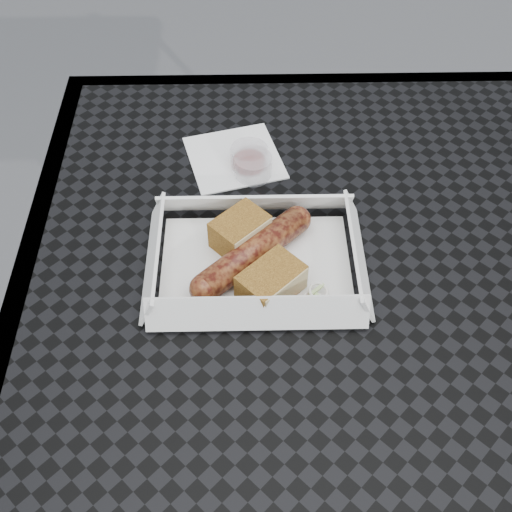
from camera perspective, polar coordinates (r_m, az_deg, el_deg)
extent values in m
plane|color=#565658|center=(1.41, 4.98, -20.72)|extent=(60.00, 60.00, 0.00)
cube|color=black|center=(0.76, 8.64, -1.68)|extent=(0.80, 0.80, 0.01)
cube|color=black|center=(1.05, 6.07, 14.77)|extent=(0.80, 0.03, 0.03)
cube|color=black|center=(0.80, -19.86, -2.32)|extent=(0.03, 0.80, 0.03)
cylinder|color=black|center=(1.28, -10.86, -0.08)|extent=(0.03, 0.03, 0.73)
cylinder|color=black|center=(1.35, 19.85, 0.34)|extent=(0.03, 0.03, 0.73)
cube|color=white|center=(0.75, -0.01, -0.80)|extent=(0.22, 0.15, 0.00)
cylinder|color=brown|center=(0.74, -0.29, 0.30)|extent=(0.13, 0.13, 0.03)
sphere|color=brown|center=(0.78, 3.66, 3.23)|extent=(0.03, 0.03, 0.03)
sphere|color=brown|center=(0.71, -4.62, -2.91)|extent=(0.03, 0.03, 0.03)
cube|color=olive|center=(0.76, -1.43, 2.20)|extent=(0.08, 0.08, 0.04)
cube|color=olive|center=(0.71, 1.35, -2.32)|extent=(0.08, 0.08, 0.04)
cylinder|color=#F6430A|center=(0.72, 4.47, -3.65)|extent=(0.02, 0.02, 0.00)
torus|color=white|center=(0.72, 5.14, -3.99)|extent=(0.02, 0.02, 0.00)
cube|color=#B2D17F|center=(0.72, 5.33, -3.49)|extent=(0.02, 0.02, 0.00)
cube|color=white|center=(0.89, -1.93, 8.72)|extent=(0.15, 0.15, 0.00)
cylinder|color=maroon|center=(0.87, -0.61, 8.75)|extent=(0.05, 0.05, 0.03)
cylinder|color=silver|center=(0.85, -0.27, 7.99)|extent=(0.05, 0.05, 0.03)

